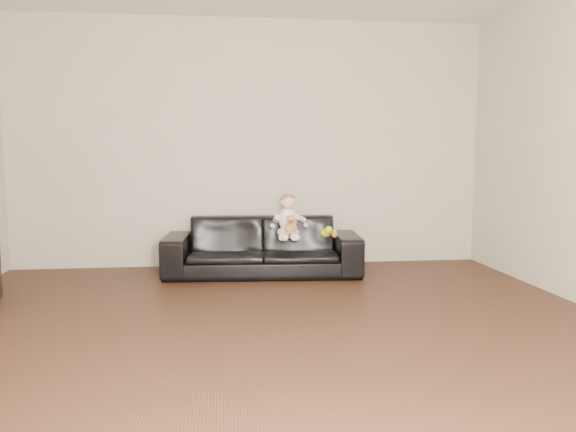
{
  "coord_description": "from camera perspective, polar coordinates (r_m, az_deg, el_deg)",
  "views": [
    {
      "loc": [
        -0.31,
        -3.25,
        1.18
      ],
      "look_at": [
        0.33,
        2.16,
        0.59
      ],
      "focal_mm": 35.0,
      "sensor_mm": 36.0,
      "label": 1
    }
  ],
  "objects": [
    {
      "name": "sofa",
      "position": [
        5.59,
        -2.61,
        -3.07
      ],
      "size": [
        1.96,
        0.87,
        0.56
      ],
      "primitive_type": "imported",
      "rotation": [
        0.0,
        0.0,
        -0.07
      ],
      "color": "black",
      "rests_on": "floor"
    },
    {
      "name": "teddy_bear",
      "position": [
        5.35,
        0.29,
        -0.94
      ],
      "size": [
        0.13,
        0.13,
        0.19
      ],
      "rotation": [
        0.0,
        0.0,
        -0.37
      ],
      "color": "#BF8036",
      "rests_on": "sofa"
    },
    {
      "name": "toy_rattle",
      "position": [
        5.54,
        4.74,
        -1.89
      ],
      "size": [
        0.08,
        0.08,
        0.07
      ],
      "primitive_type": "sphere",
      "rotation": [
        0.0,
        0.0,
        -0.17
      ],
      "color": "orange",
      "rests_on": "sofa"
    },
    {
      "name": "toy_blue_disc",
      "position": [
        5.59,
        5.33,
        -2.1
      ],
      "size": [
        0.11,
        0.11,
        0.01
      ],
      "primitive_type": "cylinder",
      "rotation": [
        0.0,
        0.0,
        0.11
      ],
      "color": "#1717BA",
      "rests_on": "sofa"
    },
    {
      "name": "wall_front",
      "position": [
        0.6,
        25.46,
        16.79
      ],
      "size": [
        5.0,
        0.0,
        5.0
      ],
      "primitive_type": "plane",
      "rotation": [
        -1.57,
        0.0,
        0.0
      ],
      "color": "beige",
      "rests_on": "ground"
    },
    {
      "name": "wall_back",
      "position": [
        6.01,
        -3.82,
        7.33
      ],
      "size": [
        5.0,
        0.0,
        5.0
      ],
      "primitive_type": "plane",
      "rotation": [
        1.57,
        0.0,
        0.0
      ],
      "color": "beige",
      "rests_on": "ground"
    },
    {
      "name": "floor",
      "position": [
        3.47,
        -1.28,
        -13.69
      ],
      "size": [
        5.5,
        5.5,
        0.0
      ],
      "primitive_type": "plane",
      "color": "#3A2114",
      "rests_on": "ground"
    },
    {
      "name": "toy_green",
      "position": [
        5.57,
        3.81,
        -1.72
      ],
      "size": [
        0.13,
        0.15,
        0.09
      ],
      "primitive_type": "ellipsoid",
      "rotation": [
        0.0,
        0.0,
        -0.19
      ],
      "color": "#B3DB19",
      "rests_on": "sofa"
    },
    {
      "name": "baby",
      "position": [
        5.47,
        0.02,
        -0.3
      ],
      "size": [
        0.33,
        0.4,
        0.44
      ],
      "rotation": [
        0.0,
        0.0,
        -0.3
      ],
      "color": "silver",
      "rests_on": "sofa"
    }
  ]
}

